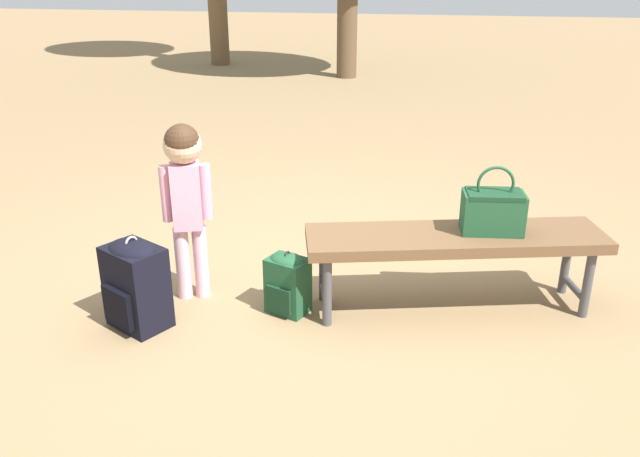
% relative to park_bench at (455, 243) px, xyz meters
% --- Properties ---
extents(ground_plane, '(40.00, 40.00, 0.00)m').
position_rel_park_bench_xyz_m(ground_plane, '(0.83, -0.11, -0.39)').
color(ground_plane, '#8C704C').
rests_on(ground_plane, ground).
extents(park_bench, '(1.65, 0.78, 0.45)m').
position_rel_park_bench_xyz_m(park_bench, '(0.00, 0.00, 0.00)').
color(park_bench, brown).
rests_on(park_bench, ground).
extents(handbag, '(0.34, 0.21, 0.37)m').
position_rel_park_bench_xyz_m(handbag, '(-0.18, -0.06, 0.18)').
color(handbag, '#1E4C2D').
rests_on(handbag, park_bench).
extents(child_standing, '(0.26, 0.21, 1.01)m').
position_rel_park_bench_xyz_m(child_standing, '(1.45, 0.13, 0.29)').
color(child_standing, '#E5B2C6').
rests_on(child_standing, ground).
extents(backpack_large, '(0.37, 0.35, 0.51)m').
position_rel_park_bench_xyz_m(backpack_large, '(1.62, 0.49, -0.14)').
color(backpack_large, black).
rests_on(backpack_large, ground).
extents(backpack_small, '(0.26, 0.23, 0.36)m').
position_rel_park_bench_xyz_m(backpack_small, '(0.88, 0.20, -0.21)').
color(backpack_small, '#1E4C2D').
rests_on(backpack_small, ground).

